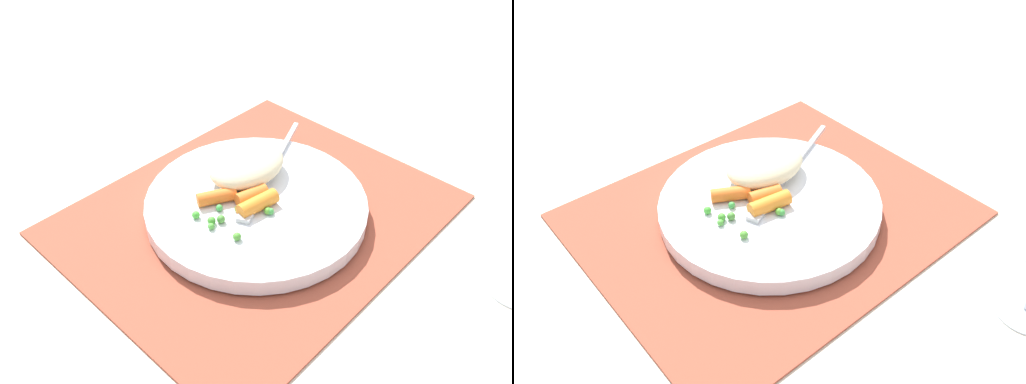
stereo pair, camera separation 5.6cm
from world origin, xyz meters
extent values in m
plane|color=beige|center=(0.00, 0.00, 0.00)|extent=(2.40, 2.40, 0.00)
cube|color=#9E4733|center=(0.00, 0.00, 0.00)|extent=(0.42, 0.35, 0.01)
cylinder|color=white|center=(0.00, 0.00, 0.02)|extent=(0.26, 0.26, 0.02)
ellipsoid|color=beige|center=(-0.02, -0.04, 0.04)|extent=(0.10, 0.08, 0.04)
cylinder|color=orange|center=(0.01, 0.01, 0.03)|extent=(0.05, 0.03, 0.02)
cylinder|color=orange|center=(0.01, 0.00, 0.03)|extent=(0.04, 0.03, 0.02)
cylinder|color=orange|center=(0.00, -0.02, 0.03)|extent=(0.02, 0.05, 0.01)
cylinder|color=orange|center=(0.04, -0.03, 0.03)|extent=(0.05, 0.04, 0.02)
sphere|color=#4C8F39|center=(0.03, 0.00, 0.03)|extent=(0.01, 0.01, 0.01)
sphere|color=#4A9237|center=(0.06, 0.00, 0.03)|extent=(0.01, 0.01, 0.01)
sphere|color=#58B446|center=(0.00, -0.02, 0.03)|extent=(0.01, 0.01, 0.01)
sphere|color=#4FA134|center=(0.06, 0.03, 0.03)|extent=(0.01, 0.01, 0.01)
sphere|color=green|center=(0.04, -0.02, 0.03)|extent=(0.01, 0.01, 0.01)
sphere|color=green|center=(0.06, -0.01, 0.03)|extent=(0.01, 0.01, 0.01)
sphere|color=green|center=(0.03, -0.03, 0.03)|extent=(0.01, 0.01, 0.01)
sphere|color=green|center=(0.07, -0.03, 0.03)|extent=(0.01, 0.01, 0.01)
sphere|color=green|center=(0.07, 0.00, 0.03)|extent=(0.01, 0.01, 0.01)
sphere|color=#5AB633|center=(0.02, -0.03, 0.03)|extent=(0.01, 0.01, 0.01)
sphere|color=#55AB33|center=(0.01, 0.03, 0.03)|extent=(0.01, 0.01, 0.01)
sphere|color=green|center=(0.01, 0.03, 0.03)|extent=(0.01, 0.01, 0.01)
cube|color=silver|center=(0.02, 0.01, 0.03)|extent=(0.05, 0.03, 0.01)
cube|color=silver|center=(-0.08, -0.03, 0.03)|extent=(0.16, 0.07, 0.01)
camera|label=1|loc=(0.36, 0.34, 0.43)|focal=38.51mm
camera|label=2|loc=(0.32, 0.37, 0.43)|focal=38.51mm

